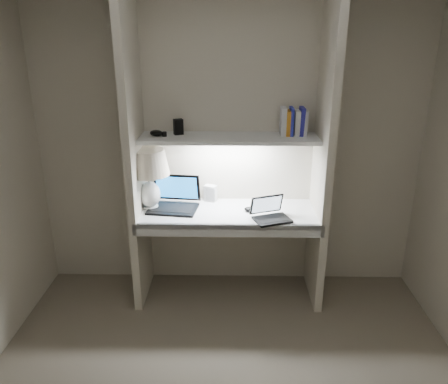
{
  "coord_description": "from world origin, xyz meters",
  "views": [
    {
      "loc": [
        0.02,
        -2.04,
        2.15
      ],
      "look_at": [
        -0.03,
        1.05,
        1.0
      ],
      "focal_mm": 35.0,
      "sensor_mm": 36.0,
      "label": 1
    }
  ],
  "objects_px": {
    "book_row": "(293,122)",
    "speaker": "(210,193)",
    "table_lamp": "(148,169)",
    "laptop_netbook": "(270,214)",
    "laptop_main": "(174,201)"
  },
  "relations": [
    {
      "from": "table_lamp",
      "to": "laptop_netbook",
      "type": "relative_size",
      "value": 1.5
    },
    {
      "from": "book_row",
      "to": "speaker",
      "type": "bearing_deg",
      "value": 174.22
    },
    {
      "from": "laptop_netbook",
      "to": "book_row",
      "type": "distance_m",
      "value": 0.75
    },
    {
      "from": "laptop_netbook",
      "to": "laptop_main",
      "type": "bearing_deg",
      "value": 143.31
    },
    {
      "from": "speaker",
      "to": "book_row",
      "type": "bearing_deg",
      "value": 18.91
    },
    {
      "from": "table_lamp",
      "to": "laptop_netbook",
      "type": "height_order",
      "value": "table_lamp"
    },
    {
      "from": "laptop_netbook",
      "to": "speaker",
      "type": "distance_m",
      "value": 0.61
    },
    {
      "from": "laptop_main",
      "to": "book_row",
      "type": "bearing_deg",
      "value": 12.04
    },
    {
      "from": "laptop_netbook",
      "to": "table_lamp",
      "type": "bearing_deg",
      "value": 148.06
    },
    {
      "from": "laptop_main",
      "to": "laptop_netbook",
      "type": "distance_m",
      "value": 0.8
    },
    {
      "from": "table_lamp",
      "to": "laptop_netbook",
      "type": "bearing_deg",
      "value": -11.39
    },
    {
      "from": "speaker",
      "to": "laptop_main",
      "type": "bearing_deg",
      "value": -127.53
    },
    {
      "from": "table_lamp",
      "to": "speaker",
      "type": "bearing_deg",
      "value": 20.63
    },
    {
      "from": "table_lamp",
      "to": "book_row",
      "type": "bearing_deg",
      "value": 5.71
    },
    {
      "from": "table_lamp",
      "to": "book_row",
      "type": "relative_size",
      "value": 2.27
    }
  ]
}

